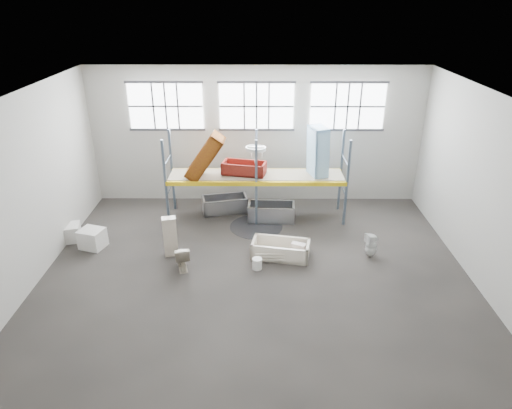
{
  "coord_description": "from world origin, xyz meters",
  "views": [
    {
      "loc": [
        0.07,
        -10.82,
        7.23
      ],
      "look_at": [
        0.0,
        1.5,
        1.4
      ],
      "focal_mm": 31.55,
      "sensor_mm": 36.0,
      "label": 1
    }
  ],
  "objects_px": {
    "toilet_white": "(371,245)",
    "bathtub_beige": "(281,249)",
    "steel_tub_right": "(271,212)",
    "rust_tub_flat": "(244,168)",
    "carton_near": "(92,238)",
    "bucket": "(257,264)",
    "steel_tub_left": "(225,204)",
    "blue_tub_upright": "(318,152)",
    "cistern_tall": "(170,237)",
    "toilet_beige": "(182,257)"
  },
  "relations": [
    {
      "from": "bucket",
      "to": "bathtub_beige",
      "type": "bearing_deg",
      "value": 43.53
    },
    {
      "from": "rust_tub_flat",
      "to": "carton_near",
      "type": "bearing_deg",
      "value": -154.71
    },
    {
      "from": "steel_tub_left",
      "to": "rust_tub_flat",
      "type": "relative_size",
      "value": 1.09
    },
    {
      "from": "cistern_tall",
      "to": "carton_near",
      "type": "relative_size",
      "value": 1.77
    },
    {
      "from": "toilet_beige",
      "to": "toilet_white",
      "type": "height_order",
      "value": "toilet_beige"
    },
    {
      "from": "cistern_tall",
      "to": "bucket",
      "type": "xyz_separation_m",
      "value": [
        2.6,
        -0.75,
        -0.46
      ]
    },
    {
      "from": "toilet_white",
      "to": "steel_tub_left",
      "type": "height_order",
      "value": "toilet_white"
    },
    {
      "from": "steel_tub_left",
      "to": "carton_near",
      "type": "height_order",
      "value": "carton_near"
    },
    {
      "from": "toilet_beige",
      "to": "toilet_white",
      "type": "bearing_deg",
      "value": 171.79
    },
    {
      "from": "toilet_white",
      "to": "steel_tub_left",
      "type": "relative_size",
      "value": 0.47
    },
    {
      "from": "rust_tub_flat",
      "to": "blue_tub_upright",
      "type": "xyz_separation_m",
      "value": [
        2.47,
        -0.03,
        0.57
      ]
    },
    {
      "from": "steel_tub_right",
      "to": "blue_tub_upright",
      "type": "bearing_deg",
      "value": 9.48
    },
    {
      "from": "bathtub_beige",
      "to": "steel_tub_left",
      "type": "distance_m",
      "value": 3.6
    },
    {
      "from": "cistern_tall",
      "to": "steel_tub_left",
      "type": "bearing_deg",
      "value": 52.29
    },
    {
      "from": "steel_tub_right",
      "to": "blue_tub_upright",
      "type": "xyz_separation_m",
      "value": [
        1.53,
        0.26,
        2.1
      ]
    },
    {
      "from": "rust_tub_flat",
      "to": "carton_near",
      "type": "height_order",
      "value": "rust_tub_flat"
    },
    {
      "from": "toilet_white",
      "to": "blue_tub_upright",
      "type": "xyz_separation_m",
      "value": [
        -1.41,
        2.65,
        2.02
      ]
    },
    {
      "from": "bathtub_beige",
      "to": "rust_tub_flat",
      "type": "distance_m",
      "value": 3.36
    },
    {
      "from": "steel_tub_left",
      "to": "rust_tub_flat",
      "type": "height_order",
      "value": "rust_tub_flat"
    },
    {
      "from": "toilet_white",
      "to": "carton_near",
      "type": "relative_size",
      "value": 1.05
    },
    {
      "from": "bathtub_beige",
      "to": "toilet_white",
      "type": "relative_size",
      "value": 2.29
    },
    {
      "from": "bathtub_beige",
      "to": "cistern_tall",
      "type": "distance_m",
      "value": 3.33
    },
    {
      "from": "toilet_white",
      "to": "steel_tub_right",
      "type": "xyz_separation_m",
      "value": [
        -2.94,
        2.39,
        -0.08
      ]
    },
    {
      "from": "bathtub_beige",
      "to": "toilet_white",
      "type": "xyz_separation_m",
      "value": [
        2.72,
        0.05,
        0.12
      ]
    },
    {
      "from": "blue_tub_upright",
      "to": "cistern_tall",
      "type": "bearing_deg",
      "value": -150.48
    },
    {
      "from": "bathtub_beige",
      "to": "steel_tub_right",
      "type": "bearing_deg",
      "value": 105.63
    },
    {
      "from": "rust_tub_flat",
      "to": "carton_near",
      "type": "relative_size",
      "value": 2.05
    },
    {
      "from": "cistern_tall",
      "to": "toilet_white",
      "type": "relative_size",
      "value": 1.68
    },
    {
      "from": "toilet_white",
      "to": "steel_tub_left",
      "type": "bearing_deg",
      "value": -141.21
    },
    {
      "from": "carton_near",
      "to": "blue_tub_upright",
      "type": "bearing_deg",
      "value": 16.94
    },
    {
      "from": "cistern_tall",
      "to": "carton_near",
      "type": "xyz_separation_m",
      "value": [
        -2.53,
        0.44,
        -0.32
      ]
    },
    {
      "from": "toilet_beige",
      "to": "toilet_white",
      "type": "distance_m",
      "value": 5.63
    },
    {
      "from": "bathtub_beige",
      "to": "rust_tub_flat",
      "type": "relative_size",
      "value": 1.17
    },
    {
      "from": "steel_tub_right",
      "to": "bucket",
      "type": "distance_m",
      "value": 3.15
    },
    {
      "from": "cistern_tall",
      "to": "steel_tub_left",
      "type": "height_order",
      "value": "cistern_tall"
    },
    {
      "from": "bathtub_beige",
      "to": "blue_tub_upright",
      "type": "xyz_separation_m",
      "value": [
        1.31,
        2.7,
        2.14
      ]
    },
    {
      "from": "cistern_tall",
      "to": "carton_near",
      "type": "height_order",
      "value": "cistern_tall"
    },
    {
      "from": "cistern_tall",
      "to": "bucket",
      "type": "relative_size",
      "value": 3.8
    },
    {
      "from": "bathtub_beige",
      "to": "rust_tub_flat",
      "type": "xyz_separation_m",
      "value": [
        -1.16,
        2.73,
        1.57
      ]
    },
    {
      "from": "toilet_white",
      "to": "bathtub_beige",
      "type": "bearing_deg",
      "value": -106.87
    },
    {
      "from": "toilet_white",
      "to": "steel_tub_right",
      "type": "height_order",
      "value": "toilet_white"
    },
    {
      "from": "bathtub_beige",
      "to": "toilet_beige",
      "type": "bearing_deg",
      "value": -156.83
    },
    {
      "from": "steel_tub_left",
      "to": "bathtub_beige",
      "type": "bearing_deg",
      "value": -58.49
    },
    {
      "from": "toilet_white",
      "to": "steel_tub_left",
      "type": "xyz_separation_m",
      "value": [
        -4.6,
        3.02,
        -0.08
      ]
    },
    {
      "from": "bucket",
      "to": "carton_near",
      "type": "distance_m",
      "value": 5.27
    },
    {
      "from": "toilet_beige",
      "to": "rust_tub_flat",
      "type": "bearing_deg",
      "value": -132.12
    },
    {
      "from": "toilet_beige",
      "to": "carton_near",
      "type": "bearing_deg",
      "value": -36.88
    },
    {
      "from": "steel_tub_right",
      "to": "steel_tub_left",
      "type": "bearing_deg",
      "value": 159.25
    },
    {
      "from": "toilet_beige",
      "to": "steel_tub_right",
      "type": "xyz_separation_m",
      "value": [
        2.64,
        3.09,
        -0.08
      ]
    },
    {
      "from": "cistern_tall",
      "to": "rust_tub_flat",
      "type": "bearing_deg",
      "value": 38.77
    }
  ]
}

